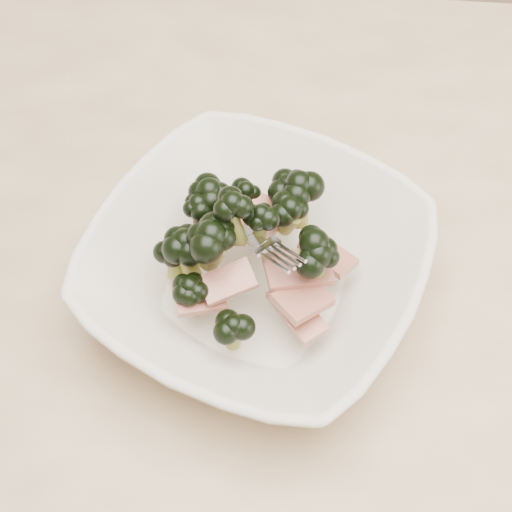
{
  "coord_description": "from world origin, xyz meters",
  "views": [
    {
      "loc": [
        -0.07,
        -0.35,
        1.29
      ],
      "look_at": [
        -0.1,
        -0.02,
        0.8
      ],
      "focal_mm": 50.0,
      "sensor_mm": 36.0,
      "label": 1
    }
  ],
  "objects": [
    {
      "name": "ground",
      "position": [
        0.0,
        0.0,
        0.0
      ],
      "size": [
        4.0,
        4.0,
        0.0
      ],
      "primitive_type": "plane",
      "color": "tan",
      "rests_on": "ground"
    },
    {
      "name": "dining_table",
      "position": [
        0.0,
        0.0,
        0.65
      ],
      "size": [
        1.2,
        0.8,
        0.75
      ],
      "color": "tan",
      "rests_on": "ground"
    },
    {
      "name": "broccoli_dish",
      "position": [
        -0.1,
        -0.02,
        0.79
      ],
      "size": [
        0.36,
        0.36,
        0.12
      ],
      "color": "beige",
      "rests_on": "dining_table"
    }
  ]
}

